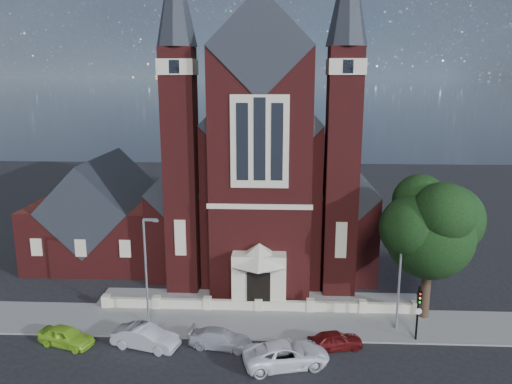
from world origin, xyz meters
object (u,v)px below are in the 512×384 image
(parish_hall, at_px, (104,218))
(car_silver_a, at_px, (145,337))
(church, at_px, (265,169))
(street_lamp_left, at_px, (147,265))
(street_lamp_right, at_px, (401,270))
(car_white_suv, at_px, (286,354))
(street_tree, at_px, (433,231))
(car_lime_van, at_px, (66,336))
(car_dark_red, at_px, (335,340))
(car_silver_b, at_px, (221,339))
(traffic_signal, at_px, (418,307))

(parish_hall, bearing_deg, car_silver_a, -63.33)
(church, relative_size, street_lamp_left, 4.31)
(street_lamp_right, distance_m, car_white_suv, 10.19)
(street_lamp_left, height_order, street_lamp_right, same)
(parish_hall, xyz_separation_m, street_tree, (28.60, -12.29, 2.95))
(car_lime_van, bearing_deg, parish_hall, 28.22)
(street_lamp_left, height_order, car_dark_red, street_lamp_left)
(car_lime_van, distance_m, car_silver_b, 10.46)
(car_lime_van, xyz_separation_m, car_silver_a, (5.44, -0.03, 0.08))
(car_silver_a, bearing_deg, parish_hall, 41.04)
(parish_hall, relative_size, street_lamp_right, 1.51)
(parish_hall, relative_size, car_dark_red, 3.31)
(church, distance_m, car_silver_b, 23.27)
(church, bearing_deg, street_lamp_right, -61.96)
(car_silver_b, bearing_deg, street_tree, -63.97)
(car_white_suv, relative_size, car_dark_red, 1.48)
(car_dark_red, bearing_deg, parish_hall, 36.99)
(parish_hall, distance_m, car_silver_b, 22.04)
(street_tree, bearing_deg, parish_hall, 156.74)
(traffic_signal, distance_m, car_silver_a, 18.51)
(car_lime_van, bearing_deg, car_silver_b, -70.99)
(street_tree, height_order, traffic_signal, street_tree)
(car_silver_a, distance_m, car_dark_red, 12.68)
(church, bearing_deg, car_dark_red, -76.24)
(church, xyz_separation_m, car_silver_b, (-2.32, -21.88, -7.56))
(car_silver_a, bearing_deg, car_silver_b, -72.35)
(street_tree, xyz_separation_m, car_dark_red, (-7.27, -4.51, -6.33))
(traffic_signal, relative_size, car_dark_red, 1.09)
(street_tree, height_order, car_silver_a, street_tree)
(street_tree, distance_m, car_lime_van, 26.60)
(street_tree, bearing_deg, car_lime_van, -169.07)
(car_white_suv, bearing_deg, traffic_signal, -83.84)
(car_white_suv, bearing_deg, parish_hall, 29.37)
(car_silver_a, height_order, car_silver_b, car_silver_a)
(church, height_order, car_lime_van, church)
(street_lamp_left, bearing_deg, car_silver_b, -27.73)
(car_silver_a, relative_size, car_white_suv, 0.83)
(car_silver_b, bearing_deg, traffic_signal, -75.42)
(traffic_signal, relative_size, car_lime_van, 1.02)
(street_lamp_right, relative_size, car_lime_van, 2.07)
(street_lamp_left, distance_m, street_lamp_right, 18.00)
(traffic_signal, relative_size, car_silver_b, 0.93)
(street_tree, bearing_deg, car_white_suv, -147.92)
(church, relative_size, car_silver_a, 7.68)
(traffic_signal, relative_size, car_silver_a, 0.88)
(car_lime_van, bearing_deg, street_tree, -61.46)
(car_white_suv, bearing_deg, car_silver_b, 51.32)
(car_lime_van, distance_m, car_white_suv, 14.91)
(street_tree, relative_size, street_lamp_left, 1.32)
(street_tree, xyz_separation_m, traffic_signal, (-1.60, -3.28, -4.38))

